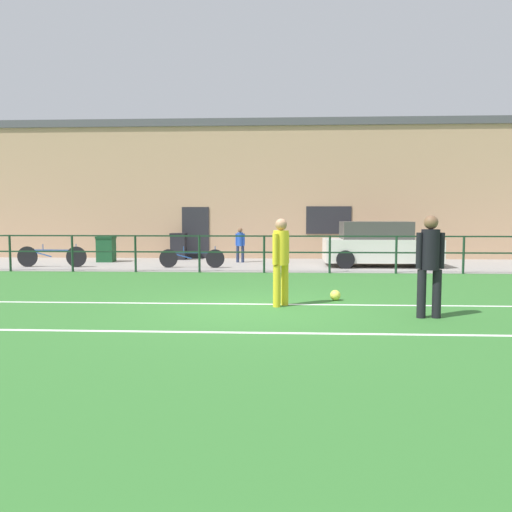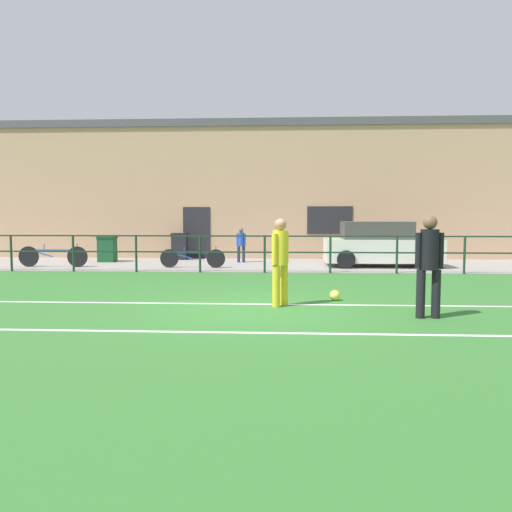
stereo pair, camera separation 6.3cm
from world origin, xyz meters
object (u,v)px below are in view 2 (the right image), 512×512
at_px(bicycle_parked_1, 192,258).
at_px(trash_bin_1, 180,246).
at_px(spectator_child, 241,243).
at_px(trash_bin_0, 107,249).
at_px(bicycle_parked_0, 53,256).
at_px(player_goalkeeper, 429,260).
at_px(soccer_ball_match, 335,295).
at_px(player_striker, 280,257).
at_px(parked_car_red, 380,245).

xyz_separation_m(bicycle_parked_1, trash_bin_1, (-1.09, 3.16, 0.20)).
relative_size(spectator_child, trash_bin_0, 1.34).
bearing_deg(trash_bin_0, bicycle_parked_0, -120.58).
xyz_separation_m(bicycle_parked_0, trash_bin_1, (3.68, 3.16, 0.17)).
height_order(player_goalkeeper, soccer_ball_match, player_goalkeeper).
bearing_deg(spectator_child, bicycle_parked_0, 23.44).
relative_size(player_striker, bicycle_parked_1, 0.78).
xyz_separation_m(parked_car_red, trash_bin_1, (-7.42, 2.31, -0.20)).
bearing_deg(trash_bin_0, player_striker, -53.66).
relative_size(player_striker, bicycle_parked_0, 0.71).
height_order(parked_car_red, trash_bin_0, parked_car_red).
xyz_separation_m(player_goalkeeper, bicycle_parked_0, (-10.28, 7.97, -0.61)).
relative_size(spectator_child, trash_bin_1, 1.23).
distance_m(parked_car_red, trash_bin_1, 7.77).
relative_size(soccer_ball_match, spectator_child, 0.17).
relative_size(soccer_ball_match, bicycle_parked_0, 0.09).
relative_size(player_goalkeeper, spectator_child, 1.37).
bearing_deg(player_goalkeeper, soccer_ball_match, -52.93).
bearing_deg(bicycle_parked_1, player_goalkeeper, -55.31).
height_order(soccer_ball_match, bicycle_parked_0, bicycle_parked_0).
distance_m(bicycle_parked_0, trash_bin_1, 4.86).
xyz_separation_m(player_goalkeeper, player_striker, (-2.53, 1.02, -0.03)).
xyz_separation_m(bicycle_parked_1, trash_bin_0, (-3.59, 1.99, 0.16)).
bearing_deg(parked_car_red, spectator_child, 166.26).
bearing_deg(spectator_child, player_striker, 104.89).
xyz_separation_m(bicycle_parked_0, bicycle_parked_1, (4.77, 0.00, -0.04)).
xyz_separation_m(player_goalkeeper, bicycle_parked_1, (-5.51, 7.97, -0.65)).
distance_m(parked_car_red, bicycle_parked_0, 11.14).
xyz_separation_m(soccer_ball_match, trash_bin_1, (-5.19, 9.41, 0.44)).
bearing_deg(bicycle_parked_0, bicycle_parked_1, 0.00).
bearing_deg(player_goalkeeper, bicycle_parked_1, -57.51).
xyz_separation_m(soccer_ball_match, spectator_child, (-2.65, 8.29, 0.64)).
bearing_deg(player_goalkeeper, player_striker, -24.14).
relative_size(bicycle_parked_0, trash_bin_0, 2.49).
relative_size(parked_car_red, trash_bin_1, 3.68).
bearing_deg(bicycle_parked_1, trash_bin_0, 151.05).
height_order(soccer_ball_match, trash_bin_1, trash_bin_1).
distance_m(bicycle_parked_1, trash_bin_1, 3.35).
distance_m(spectator_child, bicycle_parked_1, 2.54).
relative_size(player_goalkeeper, player_striker, 1.04).
bearing_deg(bicycle_parked_0, player_goalkeeper, -37.78).
relative_size(parked_car_red, bicycle_parked_0, 1.61).
bearing_deg(player_striker, spectator_child, 47.00).
bearing_deg(player_striker, trash_bin_1, 59.27).
distance_m(player_goalkeeper, soccer_ball_match, 2.40).
xyz_separation_m(player_striker, trash_bin_1, (-4.07, 10.11, -0.41)).
xyz_separation_m(player_striker, trash_bin_0, (-6.57, 8.93, -0.46)).
relative_size(spectator_child, bicycle_parked_1, 0.59).
bearing_deg(trash_bin_1, parked_car_red, -17.32).
bearing_deg(trash_bin_1, soccer_ball_match, -61.11).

